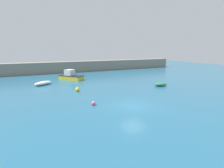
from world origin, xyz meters
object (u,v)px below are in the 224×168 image
Objects in this scene: fishing_dinghy_green at (161,84)px; mooring_buoy_pink at (94,103)px; mooring_buoy_yellow at (78,89)px; rowboat_blue_near at (43,83)px; motorboat_with_cabin at (71,76)px.

fishing_dinghy_green is 5.12× the size of mooring_buoy_pink.
mooring_buoy_yellow is at bearing 88.39° from mooring_buoy_pink.
motorboat_with_cabin is at bearing 0.05° from rowboat_blue_near.
rowboat_blue_near is 14.79m from mooring_buoy_pink.
mooring_buoy_yellow is (-13.37, 2.75, -0.03)m from fishing_dinghy_green.
mooring_buoy_pink is at bearing -91.61° from mooring_buoy_yellow.
mooring_buoy_yellow is (4.01, -7.20, -0.04)m from rowboat_blue_near.
motorboat_with_cabin is 6.48m from rowboat_blue_near.
motorboat_with_cabin is 8.92× the size of mooring_buoy_yellow.
motorboat_with_cabin is 11.54× the size of mooring_buoy_pink.
rowboat_blue_near is at bearing 104.95° from mooring_buoy_pink.
rowboat_blue_near reaches higher than fishing_dinghy_green.
mooring_buoy_pink is 0.77× the size of mooring_buoy_yellow.
motorboat_with_cabin is 1.52× the size of rowboat_blue_near.
motorboat_with_cabin is at bearing 81.32° from mooring_buoy_yellow.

